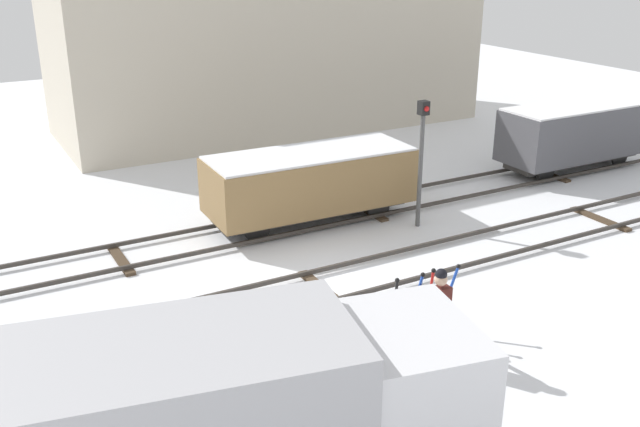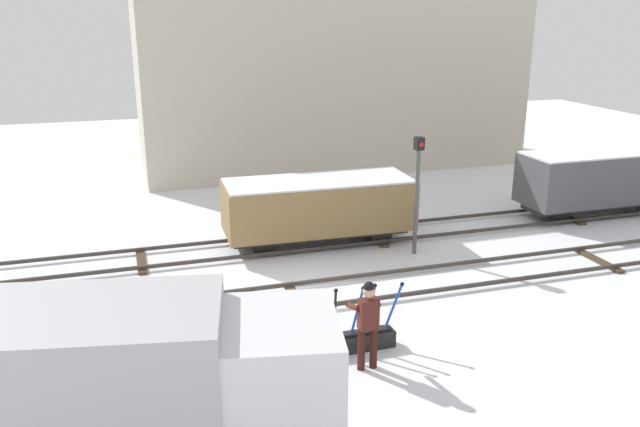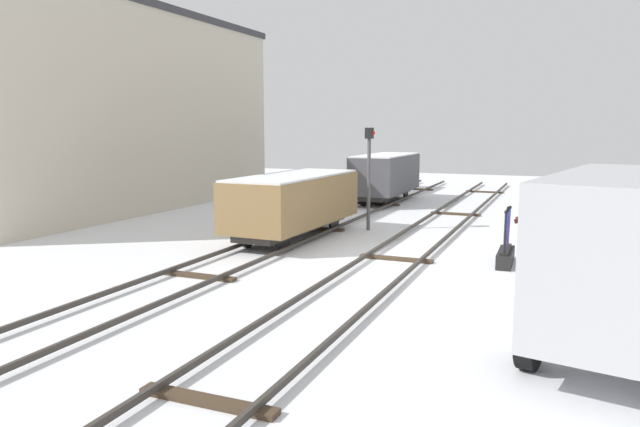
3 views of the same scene
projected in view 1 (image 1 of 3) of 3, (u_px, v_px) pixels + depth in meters
The scene contains 10 objects.
ground_plane at pixel (322, 291), 15.78m from camera, with size 60.00×60.00×0.00m, color white.
track_main_line at pixel (322, 286), 15.74m from camera, with size 44.00×1.94×0.18m.
track_siding_near at pixel (254, 230), 18.80m from camera, with size 44.00×1.94×0.18m.
switch_lever_frame at pixel (417, 328), 13.77m from camera, with size 1.74×0.39×1.45m.
rail_worker at pixel (438, 308), 12.83m from camera, with size 0.54×0.70×1.86m.
delivery_truck at pixel (232, 415), 9.10m from camera, with size 6.75×3.39×2.76m.
signal_post at pixel (421, 150), 18.60m from camera, with size 0.24×0.32×3.43m.
apartment_building at pixel (268, 22), 28.52m from camera, with size 17.11×6.42×8.38m.
freight_car_near_switch at pixel (575, 133), 23.64m from camera, with size 5.32×1.93×2.21m.
freight_car_far_end at pixel (310, 182), 19.18m from camera, with size 5.66×2.23×2.00m.
Camera 1 is at (-6.86, -12.33, 7.26)m, focal length 40.01 mm.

